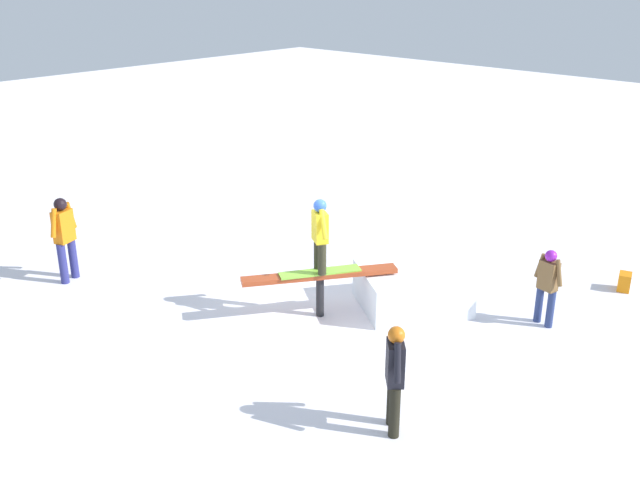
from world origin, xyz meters
The scene contains 8 objects.
ground_plane centered at (0.00, 0.00, 0.00)m, with size 60.00×60.00×0.00m, color white.
rail_feature centered at (0.00, 0.00, 0.70)m, with size 2.39×1.76×0.82m.
snow_kicker_ramp centered at (-1.39, 0.95, 0.35)m, with size 1.80×1.50×0.70m, color white.
main_rider_on_rail centered at (0.00, 0.00, 1.46)m, with size 1.35×0.98×1.31m.
bystander_brown centered at (-2.36, 3.00, 0.76)m, with size 0.25×0.57×1.36m.
bystander_black centered at (1.74, 2.93, 0.86)m, with size 0.53×0.51×1.53m.
bystander_orange centered at (2.22, -4.57, 0.94)m, with size 0.67×0.35×1.67m.
backpack_on_snow centered at (-4.66, 3.48, 0.17)m, with size 0.30×0.22×0.34m, color orange.
Camera 1 is at (8.14, 7.59, 5.76)m, focal length 40.00 mm.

